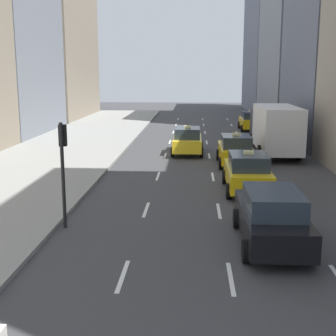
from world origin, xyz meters
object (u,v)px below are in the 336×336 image
at_px(taxi_third, 251,121).
at_px(taxi_fourth, 247,172).
at_px(taxi_lead, 236,150).
at_px(taxi_second, 187,140).
at_px(traffic_light_pole, 63,158).
at_px(sedan_black_near, 272,217).
at_px(box_truck, 274,128).

bearing_deg(taxi_third, taxi_fourth, -97.05).
relative_size(taxi_lead, taxi_second, 1.00).
bearing_deg(taxi_lead, taxi_third, 80.40).
distance_m(taxi_lead, traffic_light_pole, 13.28).
bearing_deg(sedan_black_near, taxi_lead, 90.00).
height_order(taxi_lead, sedan_black_near, taxi_lead).
xyz_separation_m(taxi_lead, box_truck, (2.80, 3.91, 0.83)).
xyz_separation_m(taxi_third, taxi_fourth, (-2.80, -22.64, 0.00)).
bearing_deg(traffic_light_pole, taxi_third, 71.09).
distance_m(taxi_lead, box_truck, 4.88).
relative_size(box_truck, traffic_light_pole, 2.33).
distance_m(taxi_second, taxi_third, 14.09).
bearing_deg(taxi_third, sedan_black_near, -95.47).
height_order(taxi_lead, traffic_light_pole, traffic_light_pole).
distance_m(taxi_lead, taxi_second, 4.57).
distance_m(taxi_third, box_truck, 12.66).
relative_size(taxi_lead, taxi_third, 1.00).
bearing_deg(taxi_fourth, traffic_light_pole, -142.20).
xyz_separation_m(taxi_second, taxi_third, (5.60, 12.93, 0.00)).
distance_m(sedan_black_near, box_truck, 16.84).
height_order(sedan_black_near, box_truck, box_truck).
height_order(taxi_third, sedan_black_near, taxi_third).
bearing_deg(taxi_third, box_truck, -90.00).
bearing_deg(taxi_fourth, box_truck, 74.37).
relative_size(taxi_fourth, traffic_light_pole, 1.22).
distance_m(taxi_third, taxi_fourth, 22.82).
bearing_deg(taxi_fourth, taxi_second, 106.08).
bearing_deg(taxi_second, taxi_third, 66.58).
height_order(taxi_lead, taxi_second, same).
relative_size(sedan_black_near, traffic_light_pole, 1.34).
bearing_deg(box_truck, taxi_third, 90.00).
xyz_separation_m(taxi_third, box_truck, (0.00, -12.63, 0.83)).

